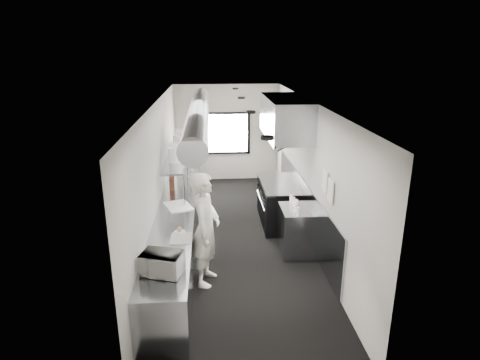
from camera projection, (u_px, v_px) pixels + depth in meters
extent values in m
cube|color=black|center=(235.00, 237.00, 8.52)|extent=(3.00, 8.00, 0.01)
cube|color=beige|center=(235.00, 102.00, 7.65)|extent=(3.00, 8.00, 0.01)
cube|color=#BDB9B3|center=(227.00, 133.00, 11.88)|extent=(3.00, 0.02, 2.80)
cube|color=#BDB9B3|center=(259.00, 286.00, 4.29)|extent=(3.00, 0.02, 2.80)
cube|color=#BDB9B3|center=(159.00, 175.00, 7.98)|extent=(0.02, 8.00, 2.80)
cube|color=#BDB9B3|center=(310.00, 172.00, 8.19)|extent=(0.02, 8.00, 2.80)
cube|color=#969EA4|center=(303.00, 206.00, 8.74)|extent=(0.03, 5.50, 1.10)
cylinder|color=gray|center=(199.00, 113.00, 8.06)|extent=(0.40, 6.40, 0.40)
cube|color=white|center=(227.00, 133.00, 11.84)|extent=(1.20, 0.03, 1.10)
cube|color=black|center=(227.00, 113.00, 11.68)|extent=(1.36, 0.03, 0.08)
cube|color=black|center=(227.00, 152.00, 12.04)|extent=(1.36, 0.03, 0.08)
cube|color=black|center=(205.00, 134.00, 11.81)|extent=(0.08, 0.03, 1.25)
cube|color=black|center=(249.00, 133.00, 11.90)|extent=(0.08, 0.03, 1.25)
cube|color=#969EA4|center=(285.00, 117.00, 8.51)|extent=(0.80, 2.20, 0.80)
cube|color=#969EA4|center=(267.00, 136.00, 8.61)|extent=(0.05, 2.20, 0.05)
cube|color=black|center=(281.00, 133.00, 8.61)|extent=(0.50, 2.10, 0.28)
cube|color=#969EA4|center=(177.00, 230.00, 7.83)|extent=(0.70, 6.00, 0.90)
cube|color=#969EA4|center=(178.00, 155.00, 8.90)|extent=(0.45, 3.00, 0.04)
cylinder|color=#969EA4|center=(184.00, 190.00, 7.69)|extent=(0.04, 0.04, 0.66)
cylinder|color=#969EA4|center=(187.00, 169.00, 9.02)|extent=(0.04, 0.04, 0.66)
cylinder|color=#969EA4|center=(190.00, 153.00, 10.35)|extent=(0.04, 0.04, 0.66)
cube|color=black|center=(280.00, 204.00, 9.12)|extent=(0.85, 1.60, 0.90)
cube|color=#969EA4|center=(281.00, 184.00, 8.97)|extent=(0.85, 1.60, 0.04)
cube|color=#969EA4|center=(262.00, 204.00, 9.09)|extent=(0.03, 1.55, 0.80)
cylinder|color=#969EA4|center=(261.00, 200.00, 9.06)|extent=(0.03, 1.30, 0.03)
cube|color=#969EA4|center=(298.00, 230.00, 7.80)|extent=(0.65, 0.80, 0.90)
cube|color=#969EA4|center=(187.00, 173.00, 11.33)|extent=(0.70, 1.20, 0.90)
cube|color=silver|center=(325.00, 181.00, 6.99)|extent=(0.02, 0.28, 0.38)
cube|color=silver|center=(331.00, 191.00, 6.67)|extent=(0.02, 0.28, 0.38)
imported|color=silver|center=(205.00, 229.00, 6.64)|extent=(0.60, 0.79, 1.93)
imported|color=silver|center=(162.00, 263.00, 5.43)|extent=(0.58, 0.50, 0.30)
cylinder|color=#B3BFAF|center=(152.00, 263.00, 5.63)|extent=(0.17, 0.17, 0.09)
cylinder|color=#B3BFAF|center=(154.00, 257.00, 5.80)|extent=(0.15, 0.15, 0.10)
cube|color=white|center=(181.00, 238.00, 6.46)|extent=(0.34, 0.42, 0.01)
cylinder|color=white|center=(180.00, 232.00, 6.67)|extent=(0.20, 0.20, 0.02)
sphere|color=tan|center=(180.00, 229.00, 6.66)|extent=(0.09, 0.09, 0.09)
cube|color=white|center=(178.00, 206.00, 7.76)|extent=(0.61, 0.70, 0.02)
cube|color=brown|center=(172.00, 184.00, 8.65)|extent=(0.12, 0.24, 0.26)
cylinder|color=white|center=(175.00, 155.00, 8.22)|extent=(0.32, 0.32, 0.30)
cylinder|color=white|center=(176.00, 151.00, 8.44)|extent=(0.31, 0.31, 0.34)
cylinder|color=white|center=(179.00, 143.00, 9.03)|extent=(0.30, 0.30, 0.38)
cylinder|color=white|center=(181.00, 138.00, 9.51)|extent=(0.28, 0.28, 0.41)
cylinder|color=white|center=(298.00, 212.00, 7.30)|extent=(0.07, 0.07, 0.17)
cylinder|color=white|center=(296.00, 207.00, 7.48)|extent=(0.07, 0.07, 0.19)
cylinder|color=white|center=(296.00, 205.00, 7.59)|extent=(0.07, 0.07, 0.19)
cylinder|color=white|center=(294.00, 202.00, 7.77)|extent=(0.08, 0.08, 0.17)
cylinder|color=white|center=(291.00, 199.00, 7.91)|extent=(0.06, 0.06, 0.17)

